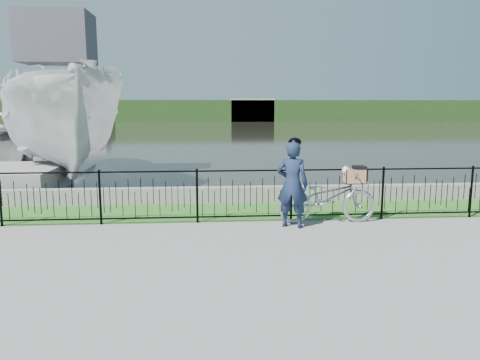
{
  "coord_description": "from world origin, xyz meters",
  "views": [
    {
      "loc": [
        -0.85,
        -8.06,
        2.48
      ],
      "look_at": [
        -0.14,
        1.0,
        1.0
      ],
      "focal_mm": 35.0,
      "sensor_mm": 36.0,
      "label": 1
    }
  ],
  "objects": [
    {
      "name": "water",
      "position": [
        0.0,
        33.0,
        0.0
      ],
      "size": [
        120.0,
        120.0,
        0.0
      ],
      "primitive_type": "plane",
      "color": "#28271E",
      "rests_on": "ground"
    },
    {
      "name": "fence",
      "position": [
        0.0,
        1.6,
        0.58
      ],
      "size": [
        14.0,
        0.06,
        1.15
      ],
      "primitive_type": null,
      "color": "black",
      "rests_on": "ground"
    },
    {
      "name": "bicycle_rig",
      "position": [
        1.74,
        1.4,
        0.55
      ],
      "size": [
        2.06,
        0.72,
        1.22
      ],
      "color": "#A8ABB4",
      "rests_on": "ground"
    },
    {
      "name": "far_treeline",
      "position": [
        0.0,
        60.0,
        1.5
      ],
      "size": [
        120.0,
        6.0,
        3.0
      ],
      "primitive_type": "cube",
      "color": "#203C17",
      "rests_on": "ground"
    },
    {
      "name": "far_building_left",
      "position": [
        -18.0,
        58.0,
        2.0
      ],
      "size": [
        8.0,
        4.0,
        4.0
      ],
      "primitive_type": "cube",
      "color": "gray",
      "rests_on": "ground"
    },
    {
      "name": "boat_near",
      "position": [
        -5.48,
        7.68,
        1.9
      ],
      "size": [
        6.7,
        9.8,
        5.34
      ],
      "color": "silver",
      "rests_on": "water"
    },
    {
      "name": "ground",
      "position": [
        0.0,
        0.0,
        0.0
      ],
      "size": [
        120.0,
        120.0,
        0.0
      ],
      "primitive_type": "plane",
      "color": "gray",
      "rests_on": "ground"
    },
    {
      "name": "far_building_right",
      "position": [
        6.0,
        58.5,
        1.6
      ],
      "size": [
        6.0,
        3.0,
        3.2
      ],
      "primitive_type": "cube",
      "color": "gray",
      "rests_on": "ground"
    },
    {
      "name": "grass_strip",
      "position": [
        0.0,
        2.6,
        0.0
      ],
      "size": [
        60.0,
        2.0,
        0.01
      ],
      "primitive_type": "cube",
      "color": "#316A21",
      "rests_on": "ground"
    },
    {
      "name": "cyclist",
      "position": [
        0.92,
        1.1,
        0.9
      ],
      "size": [
        0.75,
        0.63,
        1.82
      ],
      "color": "#15203A",
      "rests_on": "ground"
    },
    {
      "name": "quay_wall",
      "position": [
        0.0,
        3.6,
        0.2
      ],
      "size": [
        60.0,
        0.3,
        0.4
      ],
      "primitive_type": "cube",
      "color": "gray",
      "rests_on": "ground"
    }
  ]
}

